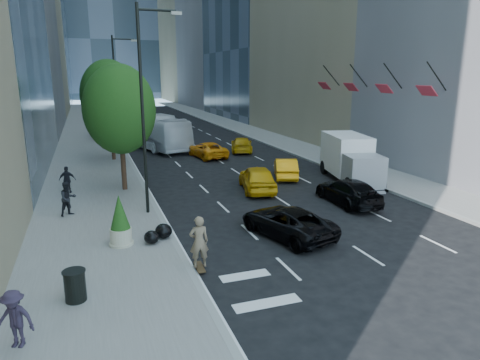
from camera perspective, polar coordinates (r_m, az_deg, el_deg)
name	(u,v)px	position (r m, az deg, el deg)	size (l,w,h in m)	color
ground	(299,226)	(20.55, 7.82, -6.05)	(160.00, 160.00, 0.00)	black
sidewalk_left	(89,142)	(47.58, -19.46, 4.81)	(6.00, 120.00, 0.15)	slate
sidewalk_right	(258,134)	(51.25, 2.36, 6.20)	(4.00, 120.00, 0.15)	slate
tower_right_far	(203,3)	(120.55, -4.90, 22.51)	(20.00, 24.00, 50.00)	#7D7356
lamp_near	(146,99)	(21.28, -12.47, 10.48)	(2.13, 0.22, 10.00)	black
lamp_far	(118,88)	(39.19, -16.01, 11.72)	(2.13, 0.22, 10.00)	black
tree_near	(120,109)	(26.22, -15.75, 9.04)	(4.20, 4.20, 7.46)	black
tree_mid	(109,96)	(36.16, -17.01, 10.72)	(4.50, 4.50, 7.99)	black
tree_far	(103,96)	(49.17, -17.80, 10.56)	(3.90, 3.90, 6.92)	black
traffic_signal	(107,96)	(57.20, -17.29, 10.59)	(2.48, 0.53, 5.20)	black
facade_flags	(368,85)	(33.49, 16.74, 12.02)	(1.85, 13.30, 2.05)	black
skateboarder	(199,245)	(15.69, -5.48, -8.66)	(0.71, 0.46, 1.93)	#77624A
black_sedan_lincoln	(287,222)	(19.02, 6.30, -5.56)	(2.19, 4.74, 1.32)	black
black_sedan_mercedes	(348,191)	(24.30, 14.21, -1.48)	(1.94, 4.78, 1.39)	black
taxi_a	(257,178)	(26.18, 2.33, 0.26)	(1.86, 4.62, 1.57)	#CF970A
taxi_b	(286,168)	(29.67, 6.10, 1.61)	(1.44, 4.13, 1.36)	#FFA00D
taxi_c	(207,150)	(36.90, -4.38, 4.05)	(2.18, 4.73, 1.31)	orange
taxi_d	(242,145)	(39.48, 0.21, 4.74)	(1.85, 4.56, 1.32)	#CE9B0A
city_bus	(152,131)	(42.48, -11.67, 6.43)	(2.73, 11.66, 3.25)	white
box_truck	(350,159)	(29.24, 14.48, 2.78)	(3.67, 6.67, 3.02)	white
pedestrian_a	(68,199)	(22.74, -21.96, -2.32)	(0.83, 0.65, 1.71)	black
pedestrian_b	(67,180)	(27.04, -22.03, 0.03)	(0.94, 0.39, 1.60)	black
pedestrian_c	(15,319)	(12.78, -27.85, -16.06)	(1.01, 0.58, 1.57)	#2D2234
trash_can	(75,286)	(14.48, -21.13, -13.08)	(0.64, 0.64, 0.96)	black
planter_shrub	(120,221)	(18.14, -15.70, -5.31)	(0.89, 0.89, 2.13)	#BEB99D
garbage_bags	(159,233)	(18.49, -10.76, -7.01)	(1.26, 1.21, 0.62)	black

